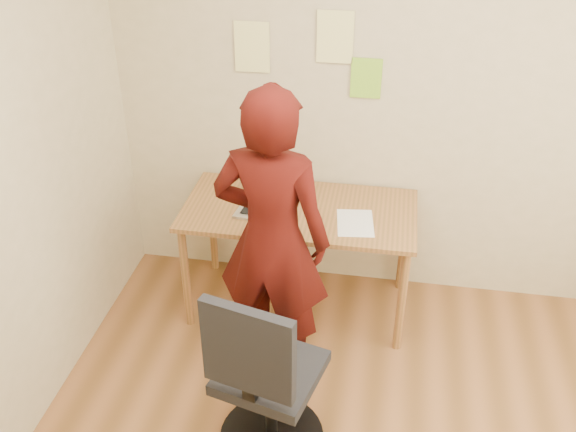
% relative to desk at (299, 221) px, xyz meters
% --- Properties ---
extents(room, '(3.58, 3.58, 2.78)m').
position_rel_desk_xyz_m(room, '(0.54, -1.38, 0.70)').
color(room, brown).
rests_on(room, ground).
extents(desk, '(1.40, 0.70, 0.74)m').
position_rel_desk_xyz_m(desk, '(0.00, 0.00, 0.00)').
color(desk, '#9C6636').
rests_on(desk, ground).
extents(laptop, '(0.36, 0.33, 0.24)m').
position_rel_desk_xyz_m(laptop, '(-0.19, -0.03, 0.14)').
color(laptop, '#B2B2B9').
rests_on(laptop, desk).
extents(paper_sheet, '(0.24, 0.32, 0.00)m').
position_rel_desk_xyz_m(paper_sheet, '(0.34, -0.11, 0.09)').
color(paper_sheet, white).
rests_on(paper_sheet, desk).
extents(phone, '(0.08, 0.12, 0.01)m').
position_rel_desk_xyz_m(phone, '(0.13, -0.17, 0.09)').
color(phone, black).
rests_on(phone, desk).
extents(wall_note_left, '(0.21, 0.00, 0.30)m').
position_rel_desk_xyz_m(wall_note_left, '(-0.35, 0.36, 0.94)').
color(wall_note_left, '#FBF796').
rests_on(wall_note_left, room).
extents(wall_note_mid, '(0.21, 0.00, 0.30)m').
position_rel_desk_xyz_m(wall_note_mid, '(0.14, 0.36, 1.03)').
color(wall_note_mid, '#FBF796').
rests_on(wall_note_mid, room).
extents(wall_note_right, '(0.18, 0.00, 0.24)m').
position_rel_desk_xyz_m(wall_note_right, '(0.33, 0.36, 0.79)').
color(wall_note_right, '#90D930').
rests_on(wall_note_right, room).
extents(office_chair, '(0.55, 0.56, 1.03)m').
position_rel_desk_xyz_m(office_chair, '(0.02, -1.16, -0.21)').
color(office_chair, black).
rests_on(office_chair, ground).
extents(person, '(0.67, 0.48, 1.72)m').
position_rel_desk_xyz_m(person, '(-0.06, -0.54, 0.21)').
color(person, '#3C0B08').
rests_on(person, ground).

